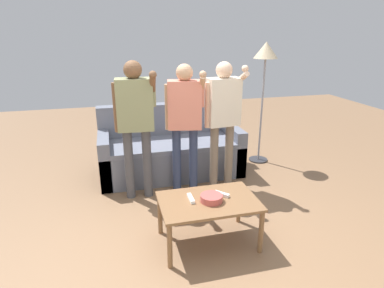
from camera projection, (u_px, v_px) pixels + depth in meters
ground_plane at (181, 238)px, 3.12m from camera, size 12.00×12.00×0.00m
couch at (170, 150)px, 4.48m from camera, size 1.88×0.83×0.91m
coffee_table at (209, 206)px, 2.94m from camera, size 0.88×0.57×0.44m
snack_bowl at (211, 198)px, 2.89m from camera, size 0.20×0.20×0.06m
game_remote_nunchuk at (205, 197)px, 2.92m from camera, size 0.06×0.09×0.05m
floor_lamp at (265, 60)px, 4.48m from camera, size 0.33×0.33×1.73m
player_left at (135, 115)px, 3.58m from camera, size 0.47×0.37×1.59m
player_center at (185, 114)px, 3.73m from camera, size 0.45×0.38×1.53m
player_right at (223, 111)px, 3.83m from camera, size 0.47×0.30×1.55m
game_remote_wand_near at (191, 198)px, 2.92m from camera, size 0.04×0.16×0.03m
game_remote_wand_far at (222, 194)px, 2.99m from camera, size 0.13×0.13×0.03m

